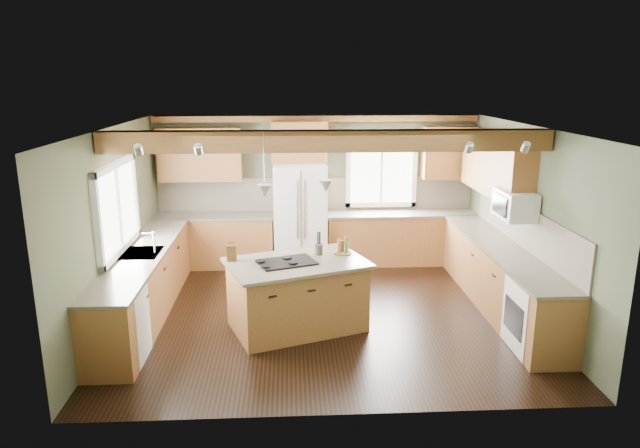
{
  "coord_description": "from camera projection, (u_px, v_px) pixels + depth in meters",
  "views": [
    {
      "loc": [
        -0.48,
        -7.45,
        3.24
      ],
      "look_at": [
        -0.06,
        0.3,
        1.22
      ],
      "focal_mm": 32.0,
      "sensor_mm": 36.0,
      "label": 1
    }
  ],
  "objects": [
    {
      "name": "backsplash_back",
      "position": [
        317.0,
        194.0,
        10.14
      ],
      "size": [
        5.58,
        0.03,
        0.58
      ],
      "primitive_type": "cube",
      "color": "brown",
      "rests_on": "wall_back"
    },
    {
      "name": "pendant_right",
      "position": [
        326.0,
        186.0,
        7.27
      ],
      "size": [
        0.18,
        0.18,
        0.16
      ],
      "primitive_type": "cone",
      "rotation": [
        3.14,
        0.0,
        0.0
      ],
      "color": "#B2B2B7",
      "rests_on": "ceiling"
    },
    {
      "name": "counter_right",
      "position": [
        503.0,
        248.0,
        8.0
      ],
      "size": [
        0.64,
        3.74,
        0.04
      ],
      "primitive_type": "cube",
      "color": "#484235",
      "rests_on": "base_cab_right"
    },
    {
      "name": "counter_back_right",
      "position": [
        402.0,
        213.0,
        10.02
      ],
      "size": [
        2.66,
        0.64,
        0.04
      ],
      "primitive_type": "cube",
      "color": "#484235",
      "rests_on": "base_cab_back_right"
    },
    {
      "name": "base_cab_left",
      "position": [
        144.0,
        286.0,
        7.85
      ],
      "size": [
        0.6,
        3.7,
        0.88
      ],
      "primitive_type": "cube",
      "color": "brown",
      "rests_on": "floor"
    },
    {
      "name": "ceiling_beam",
      "position": [
        328.0,
        141.0,
        6.99
      ],
      "size": [
        5.55,
        0.26,
        0.26
      ],
      "primitive_type": "cube",
      "color": "#553618",
      "rests_on": "ceiling"
    },
    {
      "name": "oven",
      "position": [
        538.0,
        317.0,
        6.86
      ],
      "size": [
        0.6,
        0.72,
        0.84
      ],
      "primitive_type": "cube",
      "color": "white",
      "rests_on": "floor"
    },
    {
      "name": "soffit_trim",
      "position": [
        317.0,
        118.0,
        9.72
      ],
      "size": [
        5.55,
        0.2,
        0.1
      ],
      "primitive_type": "cube",
      "color": "#553618",
      "rests_on": "ceiling"
    },
    {
      "name": "upper_cab_back_corner",
      "position": [
        449.0,
        153.0,
        9.92
      ],
      "size": [
        0.9,
        0.35,
        0.9
      ],
      "primitive_type": "cube",
      "color": "brown",
      "rests_on": "wall_back"
    },
    {
      "name": "upper_cab_right",
      "position": [
        496.0,
        165.0,
        8.56
      ],
      "size": [
        0.35,
        2.2,
        0.9
      ],
      "primitive_type": "cube",
      "color": "brown",
      "rests_on": "wall_right"
    },
    {
      "name": "island",
      "position": [
        297.0,
        296.0,
        7.48
      ],
      "size": [
        1.88,
        1.5,
        0.88
      ],
      "primitive_type": "cube",
      "rotation": [
        0.0,
        0.0,
        0.35
      ],
      "color": "brown",
      "rests_on": "floor"
    },
    {
      "name": "refrigerator",
      "position": [
        300.0,
        216.0,
        9.85
      ],
      "size": [
        0.9,
        0.74,
        1.8
      ],
      "primitive_type": "cube",
      "color": "silver",
      "rests_on": "floor"
    },
    {
      "name": "wall_right",
      "position": [
        528.0,
        221.0,
        7.86
      ],
      "size": [
        0.0,
        5.0,
        5.0
      ],
      "primitive_type": "plane",
      "rotation": [
        1.57,
        0.0,
        -1.57
      ],
      "color": "#485139",
      "rests_on": "ground"
    },
    {
      "name": "window_left",
      "position": [
        116.0,
        208.0,
        7.55
      ],
      "size": [
        0.04,
        1.6,
        1.05
      ],
      "primitive_type": "cube",
      "color": "white",
      "rests_on": "wall_left"
    },
    {
      "name": "floor",
      "position": [
        325.0,
        313.0,
        8.04
      ],
      "size": [
        5.6,
        5.6,
        0.0
      ],
      "primitive_type": "plane",
      "color": "black",
      "rests_on": "ground"
    },
    {
      "name": "wall_back",
      "position": [
        316.0,
        189.0,
        10.13
      ],
      "size": [
        5.6,
        0.0,
        5.6
      ],
      "primitive_type": "plane",
      "rotation": [
        1.57,
        0.0,
        0.0
      ],
      "color": "#485139",
      "rests_on": "ground"
    },
    {
      "name": "base_cab_back_left",
      "position": [
        215.0,
        241.0,
        9.96
      ],
      "size": [
        2.02,
        0.6,
        0.88
      ],
      "primitive_type": "cube",
      "color": "brown",
      "rests_on": "floor"
    },
    {
      "name": "dishwasher",
      "position": [
        118.0,
        327.0,
        6.6
      ],
      "size": [
        0.6,
        0.6,
        0.84
      ],
      "primitive_type": "cube",
      "color": "white",
      "rests_on": "floor"
    },
    {
      "name": "cooktop",
      "position": [
        287.0,
        262.0,
        7.31
      ],
      "size": [
        0.83,
        0.69,
        0.02
      ],
      "primitive_type": "cube",
      "rotation": [
        0.0,
        0.0,
        0.35
      ],
      "color": "black",
      "rests_on": "island_top"
    },
    {
      "name": "knife_block",
      "position": [
        232.0,
        253.0,
        7.37
      ],
      "size": [
        0.13,
        0.1,
        0.21
      ],
      "primitive_type": "cube",
      "rotation": [
        0.0,
        0.0,
        0.06
      ],
      "color": "brown",
      "rests_on": "island_top"
    },
    {
      "name": "window_back",
      "position": [
        381.0,
        174.0,
        10.11
      ],
      "size": [
        1.1,
        0.04,
        1.0
      ],
      "primitive_type": "cube",
      "color": "white",
      "rests_on": "wall_back"
    },
    {
      "name": "sink",
      "position": [
        141.0,
        254.0,
        7.73
      ],
      "size": [
        0.5,
        0.65,
        0.03
      ],
      "primitive_type": "cube",
      "color": "#262628",
      "rests_on": "counter_left"
    },
    {
      "name": "backsplash_right",
      "position": [
        524.0,
        227.0,
        7.93
      ],
      "size": [
        0.03,
        3.7,
        0.58
      ],
      "primitive_type": "cube",
      "color": "brown",
      "rests_on": "wall_right"
    },
    {
      "name": "base_cab_back_right",
      "position": [
        401.0,
        239.0,
        10.14
      ],
      "size": [
        2.62,
        0.6,
        0.88
      ],
      "primitive_type": "cube",
      "color": "brown",
      "rests_on": "floor"
    },
    {
      "name": "counter_left",
      "position": [
        142.0,
        254.0,
        7.73
      ],
      "size": [
        0.64,
        3.74,
        0.04
      ],
      "primitive_type": "cube",
      "color": "#484235",
      "rests_on": "base_cab_left"
    },
    {
      "name": "utensil_crock",
      "position": [
        319.0,
        249.0,
        7.63
      ],
      "size": [
        0.15,
        0.15,
        0.14
      ],
      "primitive_type": "cylinder",
      "rotation": [
        0.0,
        0.0,
        0.66
      ],
      "color": "#36302B",
      "rests_on": "island_top"
    },
    {
      "name": "faucet",
      "position": [
        154.0,
        243.0,
        7.7
      ],
      "size": [
        0.02,
        0.02,
        0.28
      ],
      "primitive_type": "cylinder",
      "color": "#B2B2B7",
      "rests_on": "sink"
    },
    {
      "name": "upper_cab_back_left",
      "position": [
        200.0,
        154.0,
        9.69
      ],
      "size": [
        1.4,
        0.35,
        0.9
      ],
      "primitive_type": "cube",
      "color": "brown",
      "rests_on": "wall_back"
    },
    {
      "name": "ceiling",
      "position": [
        326.0,
        127.0,
        7.39
      ],
      "size": [
        5.6,
        5.6,
        0.0
      ],
      "primitive_type": "plane",
      "rotation": [
        3.14,
        0.0,
        0.0
      ],
      "color": "silver",
      "rests_on": "wall_back"
    },
    {
      "name": "wall_left",
      "position": [
        115.0,
        227.0,
        7.57
      ],
      "size": [
        0.0,
        5.0,
        5.0
      ],
      "primitive_type": "plane",
      "rotation": [
        1.57,
        0.0,
        1.57
      ],
      "color": "#485139",
      "rests_on": "ground"
    },
    {
      "name": "bottle_tray",
      "position": [
        343.0,
        246.0,
        7.67
      ],
      "size": [
        0.33,
        0.33,
        0.22
      ],
      "primitive_type": null,
      "rotation": [
        0.0,
        0.0,
        0.54
      ],
      "color": "brown",
      "rests_on": "island_top"
    },
    {
      "name": "microwave",
      "position": [
        515.0,
        205.0,
        7.74
      ],
      "size": [
        0.4,
        0.7,
        0.38
      ],
      "primitive_type": "cube",
      "color": "white",
      "rests_on": "wall_right"
    },
    {
      "name": "counter_back_left",
      "position": [
        214.0,
        216.0,
        9.85
      ],
      "size": [
        2.06,
        0.64,
        0.04
      ],
      "primitive_type": "cube",
      "color": "#484235",
      "rests_on": "base_cab_back_left"
    },
    {
      "name": "island_top",
      "position": [
        297.0,
        263.0,
        7.36
      ],
      "size": [
        2.02,
        1.64,
        0.04
      ],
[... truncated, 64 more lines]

